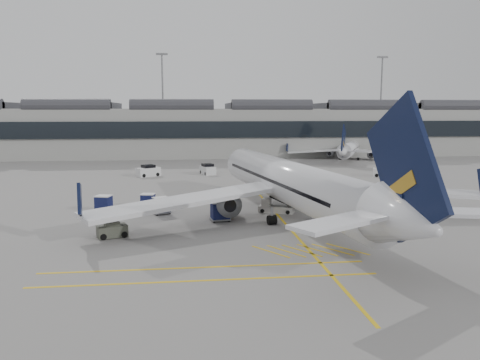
{
  "coord_description": "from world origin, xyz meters",
  "views": [
    {
      "loc": [
        0.81,
        -40.51,
        10.47
      ],
      "look_at": [
        5.88,
        3.1,
        4.0
      ],
      "focal_mm": 35.0,
      "sensor_mm": 36.0,
      "label": 1
    }
  ],
  "objects": [
    {
      "name": "ground",
      "position": [
        0.0,
        0.0,
        0.0
      ],
      "size": [
        220.0,
        220.0,
        0.0
      ],
      "primitive_type": "plane",
      "color": "gray",
      "rests_on": "ground"
    },
    {
      "name": "pushback_tug",
      "position": [
        -5.45,
        -1.37,
        0.6
      ],
      "size": [
        2.74,
        2.17,
        1.34
      ],
      "rotation": [
        0.0,
        0.0,
        0.35
      ],
      "color": "#4D5044",
      "rests_on": "ground"
    },
    {
      "name": "service_van_right",
      "position": [
        32.5,
        30.91,
        0.8
      ],
      "size": [
        3.86,
        2.94,
        1.78
      ],
      "rotation": [
        0.0,
        0.0,
        -0.4
      ],
      "color": "silver",
      "rests_on": "ground"
    },
    {
      "name": "airliner_main",
      "position": [
        11.08,
        3.78,
        3.43
      ],
      "size": [
        39.72,
        43.71,
        11.68
      ],
      "rotation": [
        0.0,
        0.0,
        0.16
      ],
      "color": "silver",
      "rests_on": "ground"
    },
    {
      "name": "baggage_cart_d",
      "position": [
        -7.87,
        9.04,
        0.92
      ],
      "size": [
        1.95,
        1.75,
        1.72
      ],
      "rotation": [
        0.0,
        0.0,
        -0.28
      ],
      "color": "gray",
      "rests_on": "ground"
    },
    {
      "name": "safety_cone_nose",
      "position": [
        12.15,
        24.99,
        0.22
      ],
      "size": [
        0.32,
        0.32,
        0.45
      ],
      "primitive_type": "cone",
      "color": "#F24C0A",
      "rests_on": "ground"
    },
    {
      "name": "belt_loader",
      "position": [
        10.01,
        6.68,
        0.53
      ],
      "size": [
        4.52,
        2.77,
        1.8
      ],
      "rotation": [
        0.0,
        0.0,
        -0.38
      ],
      "color": "#B9B6B0",
      "rests_on": "ground"
    },
    {
      "name": "baggage_cart_a",
      "position": [
        3.99,
        3.41,
        1.03
      ],
      "size": [
        2.04,
        1.77,
        1.92
      ],
      "rotation": [
        0.0,
        0.0,
        0.16
      ],
      "color": "gray",
      "rests_on": "ground"
    },
    {
      "name": "ramp_agent_b",
      "position": [
        5.53,
        6.03,
        0.91
      ],
      "size": [
        0.89,
        0.69,
        1.83
      ],
      "primitive_type": "imported",
      "rotation": [
        0.0,
        0.0,
        3.14
      ],
      "color": "#DB400B",
      "rests_on": "ground"
    },
    {
      "name": "light_masts",
      "position": [
        -1.67,
        86.0,
        14.49
      ],
      "size": [
        113.0,
        0.6,
        25.45
      ],
      "color": "slate",
      "rests_on": "ground"
    },
    {
      "name": "ramp_agent_a",
      "position": [
        3.44,
        5.15,
        0.91
      ],
      "size": [
        0.71,
        0.79,
        1.82
      ],
      "primitive_type": "imported",
      "rotation": [
        0.0,
        0.0,
        1.04
      ],
      "color": "#E4490C",
      "rests_on": "ground"
    },
    {
      "name": "service_van_mid",
      "position": [
        4.38,
        37.16,
        0.8
      ],
      "size": [
        2.72,
        3.86,
        1.8
      ],
      "rotation": [
        0.0,
        0.0,
        1.88
      ],
      "color": "silver",
      "rests_on": "ground"
    },
    {
      "name": "safety_cone_engine",
      "position": [
        16.74,
        9.26,
        0.25
      ],
      "size": [
        0.36,
        0.36,
        0.5
      ],
      "primitive_type": "cone",
      "color": "#F24C0A",
      "rests_on": "ground"
    },
    {
      "name": "airliner_far",
      "position": [
        36.51,
        57.98,
        2.36
      ],
      "size": [
        25.24,
        27.84,
        8.04
      ],
      "rotation": [
        0.0,
        0.0,
        -0.46
      ],
      "color": "silver",
      "rests_on": "ground"
    },
    {
      "name": "baggage_cart_b",
      "position": [
        -1.8,
        7.17,
        0.93
      ],
      "size": [
        2.06,
        1.92,
        1.73
      ],
      "rotation": [
        0.0,
        0.0,
        0.43
      ],
      "color": "gray",
      "rests_on": "ground"
    },
    {
      "name": "service_van_left",
      "position": [
        -5.29,
        35.9,
        0.84
      ],
      "size": [
        4.07,
        3.42,
        1.87
      ],
      "rotation": [
        0.0,
        0.0,
        0.53
      ],
      "color": "silver",
      "rests_on": "ground"
    },
    {
      "name": "baggage_cart_c",
      "position": [
        -3.38,
        10.29,
        0.86
      ],
      "size": [
        1.72,
        1.5,
        1.6
      ],
      "rotation": [
        0.0,
        0.0,
        -0.18
      ],
      "color": "gray",
      "rests_on": "ground"
    },
    {
      "name": "apron_markings",
      "position": [
        10.0,
        10.0,
        0.01
      ],
      "size": [
        0.25,
        60.0,
        0.01
      ],
      "primitive_type": "cube",
      "color": "gold",
      "rests_on": "ground"
    },
    {
      "name": "terminal",
      "position": [
        0.0,
        71.93,
        6.14
      ],
      "size": [
        200.0,
        20.45,
        12.4
      ],
      "color": "#9E9E99",
      "rests_on": "ground"
    }
  ]
}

